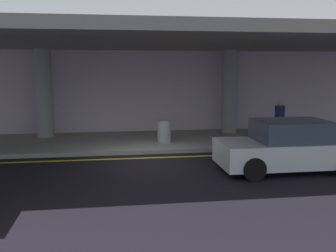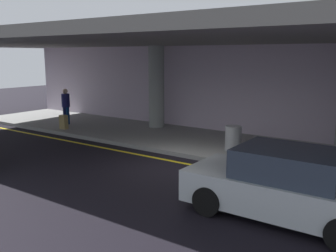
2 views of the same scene
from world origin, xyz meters
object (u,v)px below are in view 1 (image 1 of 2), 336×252
at_px(car_silver, 289,147).
at_px(person_waiting_for_ride, 280,118).
at_px(support_column_far_left, 44,93).
at_px(trash_bin_steel, 164,132).
at_px(support_column_left_mid, 229,92).

height_order(car_silver, person_waiting_for_ride, person_waiting_for_ride).
xyz_separation_m(support_column_far_left, trash_bin_steel, (4.79, -1.99, -1.40)).
bearing_deg(car_silver, support_column_left_mid, -87.91).
relative_size(support_column_far_left, car_silver, 0.89).
bearing_deg(trash_bin_steel, support_column_far_left, 157.43).
xyz_separation_m(support_column_far_left, person_waiting_for_ride, (9.16, -2.73, -0.86)).
distance_m(support_column_far_left, person_waiting_for_ride, 9.60).
relative_size(support_column_far_left, trash_bin_steel, 4.29).
xyz_separation_m(car_silver, person_waiting_for_ride, (1.23, 3.36, 0.40)).
relative_size(support_column_left_mid, trash_bin_steel, 4.29).
bearing_deg(person_waiting_for_ride, car_silver, 164.39).
bearing_deg(car_silver, trash_bin_steel, -49.75).
height_order(car_silver, trash_bin_steel, car_silver).
bearing_deg(car_silver, support_column_far_left, -34.78).
bearing_deg(car_silver, person_waiting_for_ride, -107.40).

